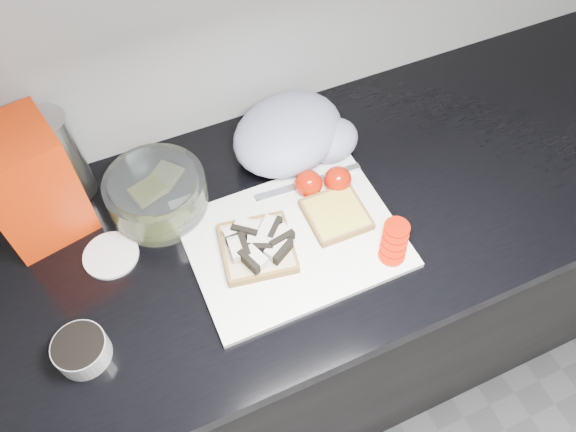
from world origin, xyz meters
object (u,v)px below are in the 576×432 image
object	(u,v)px
glass_bowl	(157,194)
steel_canister	(60,158)
bread_bag	(29,185)
cutting_board	(294,241)

from	to	relation	value
glass_bowl	steel_canister	world-z (taller)	steel_canister
bread_bag	glass_bowl	bearing A→B (deg)	-25.73
steel_canister	bread_bag	bearing A→B (deg)	-136.53
cutting_board	bread_bag	world-z (taller)	bread_bag
bread_bag	steel_canister	bearing A→B (deg)	31.49
cutting_board	bread_bag	size ratio (longest dim) A/B	1.66
glass_bowl	steel_canister	size ratio (longest dim) A/B	0.97
glass_bowl	cutting_board	bearing A→B (deg)	-41.73
glass_bowl	bread_bag	bearing A→B (deg)	166.25
bread_bag	cutting_board	bearing A→B (deg)	-41.63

